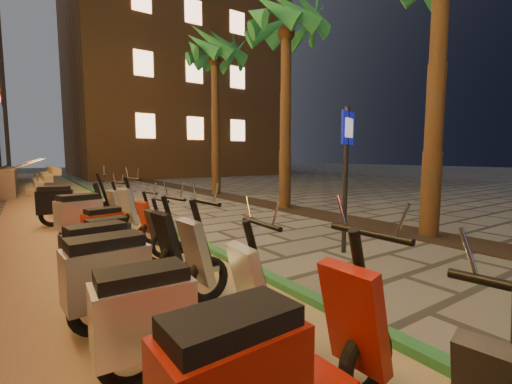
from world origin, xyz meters
TOP-DOWN VIEW (x-y plane):
  - ground at (0.00, 0.00)m, footprint 120.00×120.00m
  - parking_strip at (-2.60, 10.00)m, footprint 3.40×60.00m
  - green_curb at (-0.90, 10.00)m, footprint 0.18×60.00m
  - planting_strip at (3.60, 5.00)m, footprint 1.20×40.00m
  - apartment_block at (9.00, 32.00)m, footprint 18.00×16.06m
  - palm_c at (3.60, 7.00)m, footprint 2.97×3.02m
  - palm_d at (3.60, 12.00)m, footprint 2.97×3.02m
  - pedestrian_sign at (1.07, 2.16)m, footprint 0.54×0.24m
  - scooter_3 at (-2.57, -0.54)m, footprint 1.80×0.63m
  - scooter_4 at (-2.72, 0.51)m, footprint 1.69×0.59m
  - scooter_5 at (-2.77, 1.53)m, footprint 1.80×0.65m
  - scooter_6 at (-2.73, 2.48)m, footprint 1.72×0.71m
  - scooter_7 at (-2.45, 3.57)m, footprint 1.49×0.65m
  - scooter_8 at (-2.31, 4.60)m, footprint 1.52×0.70m
  - scooter_9 at (-2.54, 5.50)m, footprint 1.85×0.87m
  - scooter_10 at (-2.50, 6.64)m, footprint 1.62×0.77m
  - scooter_11 at (-2.79, 7.71)m, footprint 1.86×0.80m

SIDE VIEW (x-z plane):
  - ground at x=0.00m, z-range 0.00..0.00m
  - parking_strip at x=-2.60m, z-range 0.00..0.01m
  - planting_strip at x=3.60m, z-range 0.00..0.02m
  - green_curb at x=-0.90m, z-range 0.00..0.10m
  - scooter_7 at x=-2.45m, z-range -0.07..0.98m
  - scooter_8 at x=-2.31m, z-range -0.07..1.00m
  - scooter_10 at x=-2.50m, z-range -0.07..1.07m
  - scooter_4 at x=-2.72m, z-range -0.08..1.12m
  - scooter_6 at x=-2.73m, z-range -0.08..1.13m
  - scooter_5 at x=-2.77m, z-range -0.08..1.18m
  - scooter_3 at x=-2.57m, z-range -0.08..1.19m
  - scooter_9 at x=-2.54m, z-range -0.09..1.22m
  - scooter_11 at x=-2.79m, z-range -0.09..1.22m
  - pedestrian_sign at x=1.07m, z-range 0.38..2.98m
  - palm_c at x=3.60m, z-range 2.27..9.18m
  - palm_d at x=3.60m, z-range 2.36..9.53m
  - apartment_block at x=9.00m, z-range 0.00..25.00m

